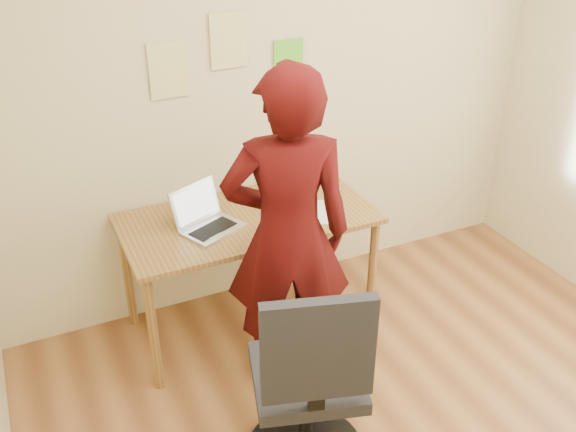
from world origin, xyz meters
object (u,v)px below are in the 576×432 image
laptop (206,219)px  office_chair (309,393)px  person (288,236)px  desk (248,230)px  phone (294,226)px

laptop → office_chair: bearing=-109.8°
office_chair → person: size_ratio=0.61×
desk → office_chair: bearing=-98.3°
phone → office_chair: (-0.35, -0.89, -0.29)m
desk → phone: phone is taller
laptop → person: person is taller
laptop → person: size_ratio=0.23×
laptop → office_chair: (0.08, -1.08, -0.33)m
office_chair → laptop: bearing=110.7°
laptop → phone: bearing=-48.5°
person → phone: bearing=-102.5°
desk → phone: (0.19, -0.21, 0.09)m
phone → laptop: bearing=121.8°
phone → office_chair: bearing=-145.3°
laptop → office_chair: 1.13m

